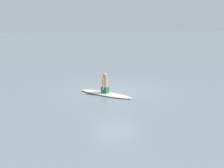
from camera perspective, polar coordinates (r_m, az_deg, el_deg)
The scene contains 3 objects.
ground_plane at distance 13.83m, azimuth 0.89°, elevation -1.31°, with size 400.00×400.00×0.00m, color gray.
surfboard at distance 12.81m, azimuth -1.57°, elevation -2.22°, with size 3.12×0.72×0.10m, color silver.
person_paddler at distance 12.69m, azimuth -1.58°, elevation 0.01°, with size 0.43×0.42×1.02m.
Camera 1 is at (12.66, -4.45, 3.33)m, focal length 40.21 mm.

